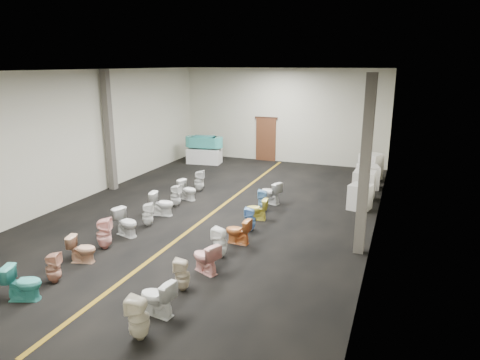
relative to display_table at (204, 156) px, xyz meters
The scene contains 36 objects.
floor 7.12m from the display_table, 61.60° to the right, with size 16.00×16.00×0.00m, color black.
ceiling 8.23m from the display_table, 61.60° to the right, with size 16.00×16.00×0.00m, color black.
wall_back 4.25m from the display_table, 27.28° to the left, with size 10.00×10.00×0.00m, color beige.
wall_left 6.73m from the display_table, 104.50° to the right, with size 16.00×16.00×0.00m, color beige.
wall_right 10.63m from the display_table, 36.73° to the right, with size 16.00×16.00×0.00m, color beige.
aisle_stripe 7.12m from the display_table, 61.60° to the right, with size 0.12×15.60×0.01m, color #846013.
back_door 3.16m from the display_table, 33.12° to the left, with size 1.00×0.10×2.10m, color #562D19.
door_frame 3.56m from the display_table, 33.27° to the left, with size 1.15×0.08×0.10m, color #331C11.
column_left 5.75m from the display_table, 104.59° to the right, with size 0.25×0.25×4.50m, color #59544C.
column_right 11.40m from the display_table, 43.64° to the right, with size 0.25×0.25×4.50m, color #59544C.
display_table is the anchor object (origin of this frame).
bathtub 0.71m from the display_table, behind, with size 1.85×0.81×0.55m.
appliance_crate_a 8.89m from the display_table, 28.92° to the right, with size 0.66×0.66×0.85m, color silver.
appliance_crate_b 8.37m from the display_table, 21.63° to the right, with size 0.74×0.74×1.01m, color silver.
appliance_crate_c 7.95m from the display_table, 11.66° to the right, with size 0.78×0.78×0.89m, color silver.
appliance_crate_d 7.79m from the display_table, ahead, with size 0.77×0.77×1.10m, color silver.
toilet_left_0 12.74m from the display_table, 81.03° to the right, with size 0.42×0.74×0.75m, color teal.
toilet_left_1 11.99m from the display_table, 80.30° to the right, with size 0.32×0.32×0.71m, color tan.
toilet_left_2 10.94m from the display_table, 79.94° to the right, with size 0.38×0.66×0.68m, color #DEA681.
toilet_left_3 10.11m from the display_table, 79.18° to the right, with size 0.38×0.39×0.84m, color #F7B2AA.
toilet_left_4 9.17m from the display_table, 78.03° to the right, with size 0.43×0.76×0.77m, color silver.
toilet_left_5 8.40m from the display_table, 75.80° to the right, with size 0.32×0.33×0.72m, color white.
toilet_left_6 7.42m from the display_table, 74.63° to the right, with size 0.43×0.75×0.76m, color white.
toilet_left_7 6.54m from the display_table, 72.75° to the right, with size 0.34×0.35×0.76m, color white.
toilet_left_8 5.76m from the display_table, 70.12° to the right, with size 0.40×0.70×0.71m, color white.
toilet_left_9 4.74m from the display_table, 66.63° to the right, with size 0.37×0.37×0.81m, color silver.
toilet_right_0 13.77m from the display_table, 68.98° to the right, with size 0.37×0.38×0.82m, color beige.
toilet_right_1 13.01m from the display_table, 68.22° to the right, with size 0.42×0.73×0.75m, color white.
toilet_right_2 12.09m from the display_table, 66.46° to the right, with size 0.32×0.33×0.72m, color beige.
toilet_right_3 11.31m from the display_table, 64.12° to the right, with size 0.41×0.73×0.74m, color #F4ADA4.
toilet_right_4 10.53m from the display_table, 62.11° to the right, with size 0.35×0.36×0.78m, color white.
toilet_right_5 9.76m from the display_table, 58.95° to the right, with size 0.39×0.69×0.70m, color #CF7234.
toilet_right_6 8.94m from the display_table, 55.74° to the right, with size 0.31×0.32×0.70m, color #6DA3DD.
toilet_right_7 8.11m from the display_table, 52.72° to the right, with size 0.38×0.67×0.68m, color #E1D24B.
toilet_right_8 7.40m from the display_table, 49.22° to the right, with size 0.32×0.33×0.72m, color #7CB1DE.
toilet_right_9 6.78m from the display_table, 44.57° to the right, with size 0.44×0.76×0.78m, color silver.
Camera 1 is at (5.56, -12.06, 4.70)m, focal length 32.00 mm.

